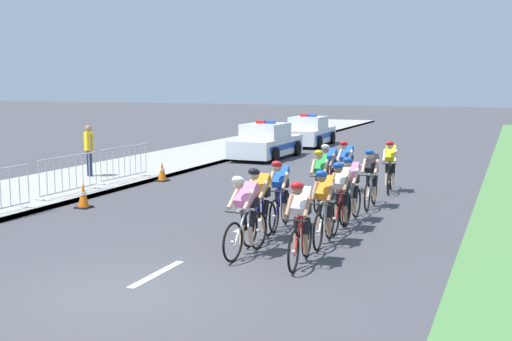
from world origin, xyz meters
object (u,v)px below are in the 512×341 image
object	(u,v)px
cyclist_lead	(245,214)
traffic_cone_near	(162,172)
police_car_nearest	(266,142)
crowd_barrier_rear	(124,164)
police_car_second	(309,132)
cyclist_fifth	(280,193)
cyclist_third	(259,203)
cyclist_fourth	(324,206)
crowd_barrier_middle	(69,175)
traffic_cone_mid	(83,196)
cyclist_second	(300,221)
cyclist_ninth	(329,170)
cyclist_tenth	(371,177)
cyclist_seventh	(320,178)
cyclist_sixth	(341,195)
cyclist_eleventh	(346,166)
spectator_closest	(89,147)
cyclist_eighth	(351,188)
cyclist_twelfth	(390,165)

from	to	relation	value
cyclist_lead	traffic_cone_near	distance (m)	9.39
police_car_nearest	crowd_barrier_rear	xyz separation A→B (m)	(-1.63, -8.08, -0.03)
police_car_nearest	police_car_second	size ratio (longest dim) A/B	0.99
traffic_cone_near	cyclist_fifth	bearing A→B (deg)	-39.46
cyclist_third	cyclist_fourth	bearing A→B (deg)	9.52
cyclist_lead	crowd_barrier_middle	world-z (taller)	cyclist_lead
crowd_barrier_rear	traffic_cone_mid	bearing A→B (deg)	-71.33
cyclist_lead	cyclist_second	bearing A→B (deg)	-9.77
cyclist_lead	crowd_barrier_middle	size ratio (longest dim) A/B	0.74
cyclist_third	cyclist_ninth	distance (m)	5.17
cyclist_tenth	police_car_nearest	size ratio (longest dim) A/B	0.39
cyclist_seventh	police_car_nearest	distance (m)	10.87
cyclist_sixth	police_car_second	world-z (taller)	police_car_second
cyclist_second	crowd_barrier_middle	world-z (taller)	cyclist_second
crowd_barrier_middle	police_car_second	bearing A→B (deg)	84.59
cyclist_eleventh	traffic_cone_near	bearing A→B (deg)	-178.05
traffic_cone_near	spectator_closest	bearing A→B (deg)	-165.01
cyclist_eighth	traffic_cone_near	bearing A→B (deg)	153.14
cyclist_fourth	cyclist_eighth	world-z (taller)	same
police_car_second	crowd_barrier_rear	size ratio (longest dim) A/B	1.92
cyclist_fifth	cyclist_tenth	xyz separation A→B (m)	(1.35, 3.03, 0.00)
cyclist_fourth	cyclist_eleventh	bearing A→B (deg)	100.39
police_car_second	crowd_barrier_middle	size ratio (longest dim) A/B	1.92
cyclist_sixth	cyclist_eleventh	distance (m)	4.90
police_car_second	traffic_cone_mid	distance (m)	17.67
cyclist_third	cyclist_fifth	size ratio (longest dim) A/B	1.00
cyclist_sixth	police_car_second	xyz separation A→B (m)	(-6.33, 17.60, -0.11)
cyclist_lead	traffic_cone_mid	bearing A→B (deg)	155.68
cyclist_ninth	cyclist_eleventh	distance (m)	1.13
cyclist_fifth	cyclist_eighth	distance (m)	1.76
cyclist_seventh	spectator_closest	world-z (taller)	spectator_closest
cyclist_third	cyclist_ninth	size ratio (longest dim) A/B	1.00
police_car_nearest	police_car_second	bearing A→B (deg)	89.99
cyclist_second	cyclist_eleventh	xyz separation A→B (m)	(-1.12, 7.57, 0.00)
cyclist_seventh	spectator_closest	bearing A→B (deg)	168.24
cyclist_eleventh	police_car_nearest	bearing A→B (deg)	126.99
spectator_closest	cyclist_twelfth	bearing A→B (deg)	8.11
traffic_cone_mid	cyclist_ninth	bearing A→B (deg)	34.61
cyclist_third	traffic_cone_mid	bearing A→B (deg)	165.14
cyclist_fourth	cyclist_ninth	size ratio (longest dim) A/B	1.00
police_car_second	cyclist_sixth	bearing A→B (deg)	-70.22
cyclist_fourth	cyclist_seventh	bearing A→B (deg)	107.83
traffic_cone_mid	cyclist_second	bearing A→B (deg)	-22.06
cyclist_eleventh	crowd_barrier_middle	size ratio (longest dim) A/B	0.74
cyclist_sixth	police_car_nearest	world-z (taller)	police_car_nearest
cyclist_third	police_car_second	bearing A→B (deg)	104.81
cyclist_lead	cyclist_ninth	world-z (taller)	same
cyclist_second	cyclist_fourth	distance (m)	1.50
cyclist_fourth	crowd_barrier_rear	size ratio (longest dim) A/B	0.74
cyclist_third	police_car_second	xyz separation A→B (m)	(-5.05, 19.11, -0.11)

